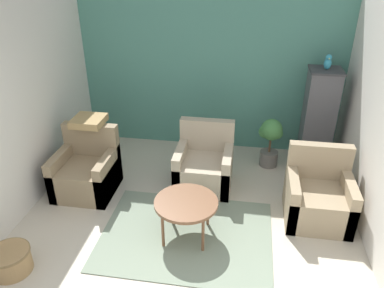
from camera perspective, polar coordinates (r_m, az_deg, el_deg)
name	(u,v)px	position (r m, az deg, el deg)	size (l,w,h in m)	color
wall_back_accent	(210,69)	(6.27, 2.74, 11.27)	(4.41, 0.06, 2.73)	#4C897A
wall_left	(25,104)	(5.29, -24.07, 5.65)	(0.06, 3.68, 2.73)	silver
wall_right	(383,126)	(4.73, 27.07, 2.44)	(0.06, 3.68, 2.73)	silver
area_rug	(186,235)	(4.74, -0.86, -13.64)	(2.07, 1.57, 0.01)	gray
coffee_table	(186,204)	(4.45, -0.90, -9.19)	(0.76, 0.76, 0.51)	brown
armchair_left	(87,172)	(5.56, -15.74, -4.15)	(0.80, 0.79, 0.92)	#8E7A5B
armchair_right	(318,198)	(5.10, 18.62, -7.78)	(0.80, 0.79, 0.92)	#9E896B
armchair_middle	(204,167)	(5.48, 1.87, -3.46)	(0.80, 0.79, 0.92)	tan
birdcage	(318,121)	(6.07, 18.60, 3.28)	(0.54, 0.54, 1.59)	#353539
parrot	(328,62)	(5.77, 19.99, 11.62)	(0.10, 0.19, 0.22)	teal
potted_plant	(270,138)	(6.01, 11.86, 0.88)	(0.37, 0.34, 0.80)	#66605B
wicker_basket	(10,260)	(4.67, -25.95, -15.64)	(0.45, 0.45, 0.27)	#A37F51
throw_pillow	(89,121)	(5.48, -15.47, 3.41)	(0.43, 0.43, 0.10)	tan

